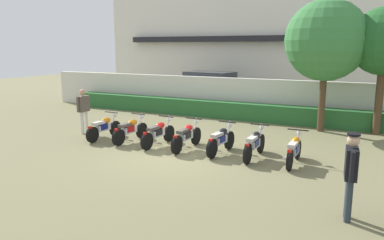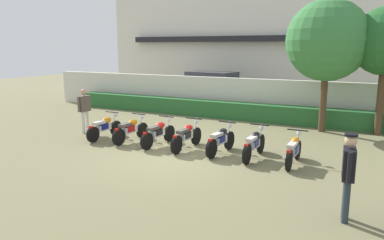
{
  "view_description": "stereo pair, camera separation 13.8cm",
  "coord_description": "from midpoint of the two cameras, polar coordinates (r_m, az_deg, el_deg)",
  "views": [
    {
      "loc": [
        5.36,
        -9.57,
        3.3
      ],
      "look_at": [
        0.0,
        1.27,
        0.93
      ],
      "focal_mm": 34.97,
      "sensor_mm": 36.0,
      "label": 1
    },
    {
      "loc": [
        5.48,
        -9.51,
        3.3
      ],
      "look_at": [
        0.0,
        1.27,
        0.93
      ],
      "focal_mm": 34.97,
      "sensor_mm": 36.0,
      "label": 2
    }
  ],
  "objects": [
    {
      "name": "motorcycle_in_row_2",
      "position": [
        12.69,
        -4.86,
        -1.96
      ],
      "size": [
        0.6,
        1.88,
        0.95
      ],
      "rotation": [
        0.0,
        0.0,
        1.5
      ],
      "color": "black",
      "rests_on": "ground"
    },
    {
      "name": "ground",
      "position": [
        11.46,
        -2.55,
        -5.66
      ],
      "size": [
        60.0,
        60.0,
        0.0
      ],
      "primitive_type": "plane",
      "color": "olive"
    },
    {
      "name": "motorcycle_in_row_0",
      "position": [
        13.92,
        -12.94,
        -1.06
      ],
      "size": [
        0.6,
        1.79,
        0.94
      ],
      "rotation": [
        0.0,
        0.0,
        1.53
      ],
      "color": "black",
      "rests_on": "ground"
    },
    {
      "name": "compound_wall",
      "position": [
        17.88,
        9.08,
        3.32
      ],
      "size": [
        23.5,
        0.3,
        1.85
      ],
      "primitive_type": "cube",
      "color": "silver",
      "rests_on": "ground"
    },
    {
      "name": "motorcycle_in_row_3",
      "position": [
        12.2,
        -0.51,
        -2.43
      ],
      "size": [
        0.6,
        1.93,
        0.96
      ],
      "rotation": [
        0.0,
        0.0,
        1.55
      ],
      "color": "black",
      "rests_on": "ground"
    },
    {
      "name": "parked_car",
      "position": [
        21.79,
        3.53,
        4.85
      ],
      "size": [
        4.72,
        2.61,
        1.89
      ],
      "rotation": [
        0.0,
        0.0,
        -0.15
      ],
      "color": "black",
      "rests_on": "ground"
    },
    {
      "name": "motorcycle_in_row_1",
      "position": [
        13.33,
        -9.06,
        -1.44
      ],
      "size": [
        0.6,
        1.83,
        0.95
      ],
      "rotation": [
        0.0,
        0.0,
        1.48
      ],
      "color": "black",
      "rests_on": "ground"
    },
    {
      "name": "motorcycle_in_row_5",
      "position": [
        11.38,
        9.81,
        -3.6
      ],
      "size": [
        0.6,
        1.93,
        0.96
      ],
      "rotation": [
        0.0,
        0.0,
        1.57
      ],
      "color": "black",
      "rests_on": "ground"
    },
    {
      "name": "motorcycle_in_row_4",
      "position": [
        11.73,
        4.73,
        -3.03
      ],
      "size": [
        0.6,
        1.8,
        0.96
      ],
      "rotation": [
        0.0,
        0.0,
        1.49
      ],
      "color": "black",
      "rests_on": "ground"
    },
    {
      "name": "motorcycle_in_row_6",
      "position": [
        11.0,
        15.6,
        -4.41
      ],
      "size": [
        0.6,
        1.77,
        0.94
      ],
      "rotation": [
        0.0,
        0.0,
        1.58
      ],
      "color": "black",
      "rests_on": "ground"
    },
    {
      "name": "officer_0",
      "position": [
        7.72,
        23.23,
        -6.99
      ],
      "size": [
        0.27,
        0.68,
        1.72
      ],
      "rotation": [
        0.0,
        0.0,
        3.25
      ],
      "color": "#28333D",
      "rests_on": "ground"
    },
    {
      "name": "hedge_row",
      "position": [
        17.31,
        8.31,
        1.3
      ],
      "size": [
        18.8,
        0.7,
        0.78
      ],
      "primitive_type": "cube",
      "color": "#28602D",
      "rests_on": "ground"
    },
    {
      "name": "building",
      "position": [
        26.42,
        15.42,
        11.37
      ],
      "size": [
        24.73,
        6.5,
        7.2
      ],
      "color": "silver",
      "rests_on": "ground"
    },
    {
      "name": "inspector_person",
      "position": [
        15.0,
        -15.84,
        1.93
      ],
      "size": [
        0.23,
        0.69,
        1.71
      ],
      "color": "silver",
      "rests_on": "ground"
    },
    {
      "name": "tree_near_inspector",
      "position": [
        15.4,
        20.2,
        11.3
      ],
      "size": [
        3.12,
        3.12,
        5.1
      ],
      "color": "#4C3823",
      "rests_on": "ground"
    }
  ]
}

